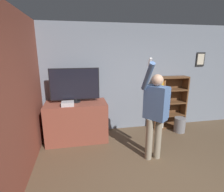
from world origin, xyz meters
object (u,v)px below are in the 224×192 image
object	(u,v)px
bookshelf	(166,103)
waste_bin	(180,125)
television	(75,85)
game_console	(68,104)
person	(156,110)

from	to	relation	value
bookshelf	waste_bin	xyz separation A→B (m)	(0.24, -0.35, -0.50)
television	bookshelf	size ratio (longest dim) A/B	0.78
game_console	bookshelf	bearing A→B (deg)	9.98
television	person	world-z (taller)	person
person	waste_bin	world-z (taller)	person
game_console	waste_bin	bearing A→B (deg)	2.06
bookshelf	waste_bin	world-z (taller)	bookshelf
person	waste_bin	bearing A→B (deg)	92.21
television	game_console	bearing A→B (deg)	-123.64
television	waste_bin	world-z (taller)	television
television	bookshelf	bearing A→B (deg)	4.80
waste_bin	game_console	bearing A→B (deg)	-177.94
bookshelf	waste_bin	size ratio (longest dim) A/B	3.70
waste_bin	person	bearing A→B (deg)	-140.48
game_console	waste_bin	world-z (taller)	game_console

